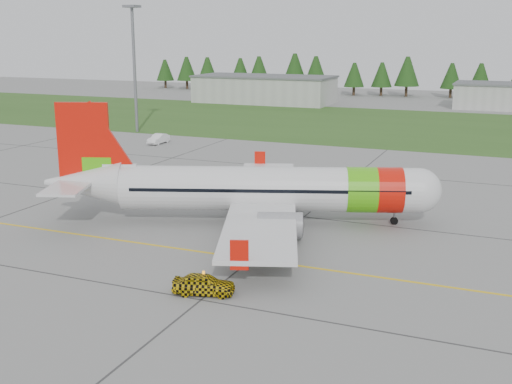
% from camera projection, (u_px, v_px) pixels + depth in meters
% --- Properties ---
extents(ground, '(320.00, 320.00, 0.00)m').
position_uv_depth(ground, '(69.00, 277.00, 43.12)').
color(ground, gray).
rests_on(ground, ground).
extents(aircraft, '(32.81, 31.17, 10.34)m').
position_uv_depth(aircraft, '(260.00, 189.00, 54.89)').
color(aircraft, silver).
rests_on(aircraft, ground).
extents(follow_me_car, '(1.72, 1.89, 3.93)m').
position_uv_depth(follow_me_car, '(203.00, 264.00, 39.85)').
color(follow_me_car, yellow).
rests_on(follow_me_car, ground).
extents(service_van, '(1.53, 1.45, 4.39)m').
position_uv_depth(service_van, '(158.00, 129.00, 95.18)').
color(service_van, white).
rests_on(service_van, ground).
extents(grass_strip, '(320.00, 50.00, 0.03)m').
position_uv_depth(grass_strip, '(360.00, 124.00, 116.60)').
color(grass_strip, '#30561E').
rests_on(grass_strip, ground).
extents(taxi_guideline, '(120.00, 0.25, 0.02)m').
position_uv_depth(taxi_guideline, '(135.00, 242.00, 50.29)').
color(taxi_guideline, gold).
rests_on(taxi_guideline, ground).
extents(hangar_west, '(32.00, 14.00, 6.00)m').
position_uv_depth(hangar_west, '(264.00, 90.00, 152.19)').
color(hangar_west, '#A8A8A3').
rests_on(hangar_west, ground).
extents(floodlight_mast, '(0.50, 0.50, 20.00)m').
position_uv_depth(floodlight_mast, '(135.00, 71.00, 104.65)').
color(floodlight_mast, slate).
rests_on(floodlight_mast, ground).
extents(treeline, '(160.00, 8.00, 10.00)m').
position_uv_depth(treeline, '(412.00, 77.00, 165.60)').
color(treeline, '#1C3F14').
rests_on(treeline, ground).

